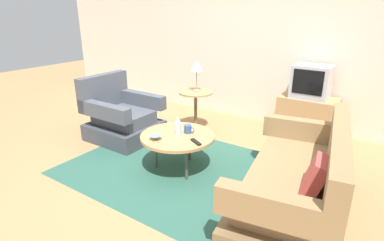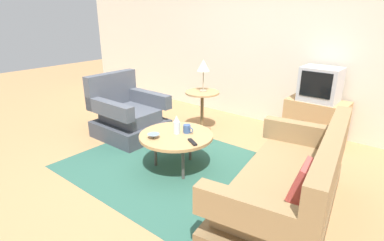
# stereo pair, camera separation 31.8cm
# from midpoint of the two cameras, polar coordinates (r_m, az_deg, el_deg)

# --- Properties ---
(ground_plane) EXTENTS (16.00, 16.00, 0.00)m
(ground_plane) POSITION_cam_midpoint_polar(r_m,az_deg,el_deg) (3.73, -0.86, -9.16)
(ground_plane) COLOR #AD7F51
(back_wall) EXTENTS (9.00, 0.12, 2.70)m
(back_wall) POSITION_cam_midpoint_polar(r_m,az_deg,el_deg) (5.26, 15.95, 14.16)
(back_wall) COLOR beige
(back_wall) RESTS_ON ground
(area_rug) EXTENTS (2.56, 2.00, 0.00)m
(area_rug) POSITION_cam_midpoint_polar(r_m,az_deg,el_deg) (3.77, -0.41, -8.80)
(area_rug) COLOR #2D5B4C
(area_rug) RESTS_ON ground
(armchair) EXTENTS (0.93, 0.86, 0.92)m
(armchair) POSITION_cam_midpoint_polar(r_m,az_deg,el_deg) (4.68, -10.01, 0.83)
(armchair) COLOR #3E424B
(armchair) RESTS_ON ground
(couch) EXTENTS (1.12, 1.88, 0.88)m
(couch) POSITION_cam_midpoint_polar(r_m,az_deg,el_deg) (3.00, 20.40, -11.96)
(couch) COLOR brown
(couch) RESTS_ON ground
(coffee_table) EXTENTS (0.87, 0.87, 0.44)m
(coffee_table) POSITION_cam_midpoint_polar(r_m,az_deg,el_deg) (3.59, -0.43, -3.07)
(coffee_table) COLOR tan
(coffee_table) RESTS_ON ground
(side_table) EXTENTS (0.52, 0.52, 0.63)m
(side_table) POSITION_cam_midpoint_polar(r_m,az_deg,el_deg) (4.77, 3.80, 3.31)
(side_table) COLOR tan
(side_table) RESTS_ON ground
(tv_stand) EXTENTS (0.82, 0.50, 0.60)m
(tv_stand) POSITION_cam_midpoint_polar(r_m,az_deg,el_deg) (4.84, 23.71, -0.02)
(tv_stand) COLOR tan
(tv_stand) RESTS_ON ground
(television) EXTENTS (0.51, 0.40, 0.47)m
(television) POSITION_cam_midpoint_polar(r_m,az_deg,el_deg) (4.68, 24.55, 6.12)
(television) COLOR #B7B7BC
(television) RESTS_ON tv_stand
(table_lamp) EXTENTS (0.20, 0.20, 0.48)m
(table_lamp) POSITION_cam_midpoint_polar(r_m,az_deg,el_deg) (4.67, 4.11, 9.94)
(table_lamp) COLOR #9E937A
(table_lamp) RESTS_ON side_table
(vase) EXTENTS (0.08, 0.08, 0.22)m
(vase) POSITION_cam_midpoint_polar(r_m,az_deg,el_deg) (3.57, -0.33, -0.88)
(vase) COLOR silver
(vase) RESTS_ON coffee_table
(mug) EXTENTS (0.14, 0.09, 0.10)m
(mug) POSITION_cam_midpoint_polar(r_m,az_deg,el_deg) (3.61, 1.60, -1.60)
(mug) COLOR #335184
(mug) RESTS_ON coffee_table
(bowl) EXTENTS (0.14, 0.14, 0.05)m
(bowl) POSITION_cam_midpoint_polar(r_m,az_deg,el_deg) (3.48, -4.56, -2.94)
(bowl) COLOR slate
(bowl) RESTS_ON coffee_table
(tv_remote_dark) EXTENTS (0.18, 0.12, 0.02)m
(tv_remote_dark) POSITION_cam_midpoint_polar(r_m,az_deg,el_deg) (3.36, 2.80, -4.06)
(tv_remote_dark) COLOR black
(tv_remote_dark) RESTS_ON coffee_table
(tv_remote_silver) EXTENTS (0.15, 0.16, 0.02)m
(tv_remote_silver) POSITION_cam_midpoint_polar(r_m,az_deg,el_deg) (3.79, -0.23, -1.15)
(tv_remote_silver) COLOR #B2B2B7
(tv_remote_silver) RESTS_ON coffee_table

